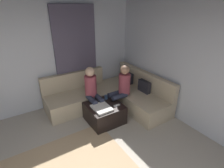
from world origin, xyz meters
TOP-DOWN VIEW (x-y plane):
  - wall_back at (0.00, 2.94)m, footprint 6.00×0.12m
  - wall_left at (-2.94, 0.00)m, footprint 0.12×6.00m
  - curtain_panel at (-2.84, 1.30)m, footprint 0.06×1.10m
  - sectional_couch at (-2.08, 1.88)m, footprint 2.10×2.55m
  - ottoman at (-1.55, 1.37)m, footprint 0.76×0.76m
  - folded_blanket at (-1.45, 1.25)m, footprint 0.44×0.36m
  - coffee_mug at (-1.77, 1.55)m, footprint 0.08×0.08m
  - game_remote at (-1.37, 1.59)m, footprint 0.05×0.15m
  - person_on_couch_back at (-1.70, 1.93)m, footprint 0.30×0.60m
  - person_on_couch_side at (-1.93, 1.29)m, footprint 0.60×0.30m

SIDE VIEW (x-z plane):
  - ottoman at x=-1.55m, z-range 0.00..0.42m
  - sectional_couch at x=-2.08m, z-range -0.15..0.72m
  - game_remote at x=-1.37m, z-range 0.42..0.44m
  - folded_blanket at x=-1.45m, z-range 0.42..0.46m
  - coffee_mug at x=-1.77m, z-range 0.42..0.52m
  - person_on_couch_back at x=-1.70m, z-range 0.06..1.26m
  - person_on_couch_side at x=-1.93m, z-range 0.06..1.26m
  - curtain_panel at x=-2.84m, z-range 0.00..2.50m
  - wall_back at x=0.00m, z-range 0.00..2.70m
  - wall_left at x=-2.94m, z-range 0.00..2.70m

